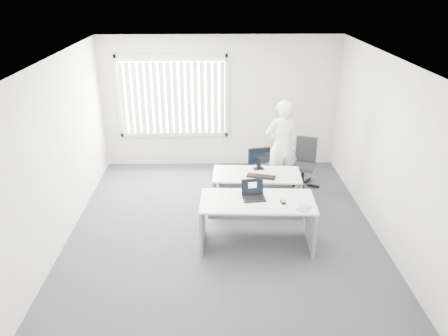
{
  "coord_description": "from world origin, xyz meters",
  "views": [
    {
      "loc": [
        -0.12,
        -6.02,
        3.87
      ],
      "look_at": [
        0.01,
        0.15,
        1.14
      ],
      "focal_mm": 35.0,
      "sensor_mm": 36.0,
      "label": 1
    }
  ],
  "objects_px": {
    "office_chair": "(303,171)",
    "laptop": "(254,191)",
    "desk_near": "(257,213)",
    "person": "(282,145)",
    "monitor": "(259,158)",
    "desk_far": "(256,184)"
  },
  "relations": [
    {
      "from": "office_chair",
      "to": "laptop",
      "type": "xyz_separation_m",
      "value": [
        -1.18,
        -2.06,
        0.61
      ]
    },
    {
      "from": "desk_near",
      "to": "office_chair",
      "type": "relative_size",
      "value": 1.78
    },
    {
      "from": "office_chair",
      "to": "person",
      "type": "relative_size",
      "value": 0.55
    },
    {
      "from": "laptop",
      "to": "person",
      "type": "bearing_deg",
      "value": 64.13
    },
    {
      "from": "laptop",
      "to": "monitor",
      "type": "relative_size",
      "value": 0.83
    },
    {
      "from": "monitor",
      "to": "office_chair",
      "type": "bearing_deg",
      "value": 24.49
    },
    {
      "from": "desk_near",
      "to": "person",
      "type": "relative_size",
      "value": 0.97
    },
    {
      "from": "desk_near",
      "to": "person",
      "type": "distance_m",
      "value": 2.12
    },
    {
      "from": "office_chair",
      "to": "desk_near",
      "type": "bearing_deg",
      "value": -97.42
    },
    {
      "from": "laptop",
      "to": "monitor",
      "type": "height_order",
      "value": "monitor"
    },
    {
      "from": "monitor",
      "to": "desk_far",
      "type": "bearing_deg",
      "value": -117.05
    },
    {
      "from": "office_chair",
      "to": "monitor",
      "type": "height_order",
      "value": "monitor"
    },
    {
      "from": "person",
      "to": "laptop",
      "type": "bearing_deg",
      "value": 59.63
    },
    {
      "from": "desk_far",
      "to": "office_chair",
      "type": "xyz_separation_m",
      "value": [
        1.03,
        0.95,
        -0.2
      ]
    },
    {
      "from": "desk_near",
      "to": "laptop",
      "type": "bearing_deg",
      "value": 142.56
    },
    {
      "from": "desk_far",
      "to": "person",
      "type": "bearing_deg",
      "value": 60.32
    },
    {
      "from": "person",
      "to": "monitor",
      "type": "xyz_separation_m",
      "value": [
        -0.5,
        -0.63,
        0.0
      ]
    },
    {
      "from": "desk_far",
      "to": "office_chair",
      "type": "bearing_deg",
      "value": 46.14
    },
    {
      "from": "person",
      "to": "monitor",
      "type": "distance_m",
      "value": 0.8
    },
    {
      "from": "office_chair",
      "to": "laptop",
      "type": "relative_size",
      "value": 2.92
    },
    {
      "from": "desk_near",
      "to": "monitor",
      "type": "height_order",
      "value": "monitor"
    },
    {
      "from": "desk_near",
      "to": "laptop",
      "type": "xyz_separation_m",
      "value": [
        -0.05,
        0.04,
        0.35
      ]
    }
  ]
}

